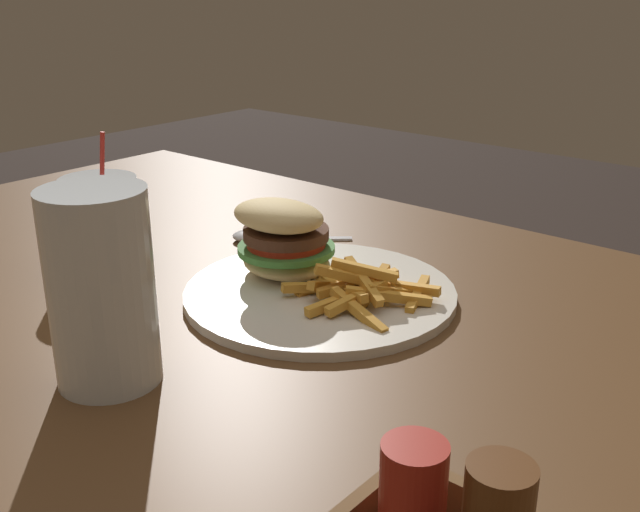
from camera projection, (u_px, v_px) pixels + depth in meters
name	position (u px, v px, depth m)	size (l,w,h in m)	color
meal_plate_near	(306.00, 267.00, 0.80)	(0.29, 0.29, 0.10)	silver
beer_glass	(102.00, 295.00, 0.61)	(0.09, 0.09, 0.17)	silver
juice_glass	(102.00, 227.00, 0.86)	(0.09, 0.09, 0.16)	silver
spoon	(258.00, 236.00, 0.96)	(0.13, 0.12, 0.01)	silver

